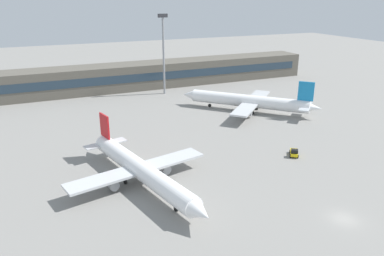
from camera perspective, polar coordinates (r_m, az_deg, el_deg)
The scene contains 6 objects.
ground_plane at distance 92.57m, azimuth 4.49°, elevation -1.09°, with size 400.00×400.00×0.00m, color gray.
terminal_building at distance 141.82m, azimuth -6.39°, elevation 8.04°, with size 126.92×12.13×9.00m.
airplane_near at distance 68.29m, azimuth -7.68°, elevation -6.35°, with size 27.05×38.23×9.55m.
airplane_mid at distance 111.54m, azimuth 8.44°, elevation 4.06°, with size 31.13×32.43×10.28m.
baggage_tug_yellow at distance 83.25m, azimuth 15.22°, elevation -3.59°, with size 3.34×3.79×1.75m.
floodlight_tower_west at distance 129.17m, azimuth -4.34°, elevation 11.88°, with size 3.20×0.80×26.70m.
Camera 1 is at (-41.52, -36.06, 32.55)m, focal length 35.20 mm.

